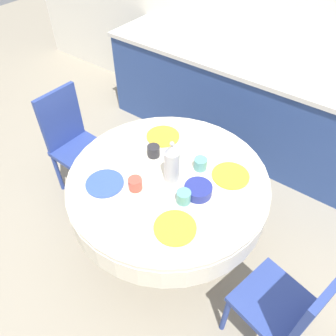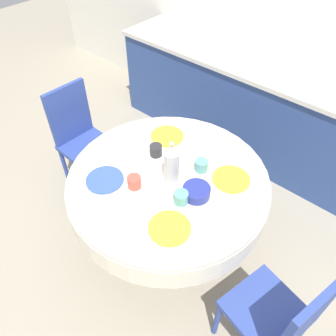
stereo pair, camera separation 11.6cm
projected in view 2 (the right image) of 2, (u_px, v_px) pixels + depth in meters
ground_plane at (168, 238)px, 2.70m from camera, size 12.00×12.00×0.00m
wall_back at (307, 15)px, 2.74m from camera, size 7.00×0.05×2.60m
kitchen_counter at (267, 114)px, 3.14m from camera, size 3.24×0.64×0.94m
dining_table at (168, 189)px, 2.27m from camera, size 1.36×1.36×0.74m
chair_left at (281, 317)px, 1.74m from camera, size 0.48×0.48×0.96m
chair_right at (80, 135)px, 2.82m from camera, size 0.41×0.41×0.96m
plate_near_left at (105, 180)px, 2.15m from camera, size 0.25×0.25×0.01m
cup_near_left at (134, 182)px, 2.09m from camera, size 0.09×0.09×0.08m
plate_near_right at (170, 228)px, 1.88m from camera, size 0.25×0.25×0.01m
cup_near_right at (181, 198)px, 2.00m from camera, size 0.09×0.09×0.08m
plate_far_left at (167, 136)px, 2.48m from camera, size 0.25×0.25×0.01m
cup_far_left at (156, 150)px, 2.31m from camera, size 0.09×0.09×0.08m
plate_far_right at (231, 179)px, 2.16m from camera, size 0.25×0.25×0.01m
cup_far_right at (201, 166)px, 2.20m from camera, size 0.09×0.09×0.08m
coffee_carafe at (171, 164)px, 2.07m from camera, size 0.10×0.10×0.32m
fruit_bowl at (196, 192)px, 2.05m from camera, size 0.18×0.18×0.07m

